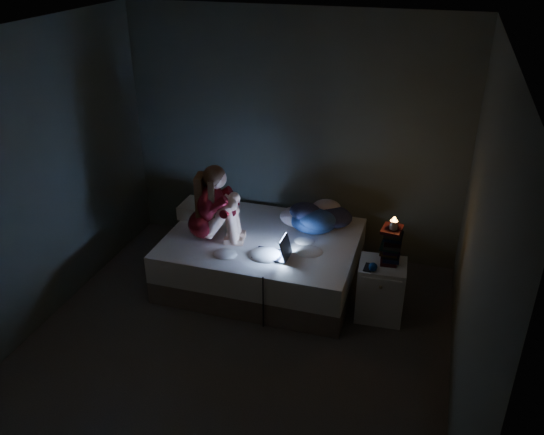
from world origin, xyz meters
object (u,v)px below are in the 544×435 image
at_px(nightstand, 380,290).
at_px(phone, 368,267).
at_px(bed, 262,259).
at_px(woman, 203,203).
at_px(laptop, 271,245).
at_px(candle, 394,226).

relative_size(nightstand, phone, 4.00).
distance_m(bed, phone, 1.18).
bearing_deg(woman, bed, 9.05).
relative_size(bed, woman, 2.39).
xyz_separation_m(laptop, nightstand, (1.03, 0.08, -0.35)).
height_order(laptop, nightstand, laptop).
bearing_deg(phone, nightstand, 44.35).
height_order(woman, candle, woman).
bearing_deg(woman, laptop, -20.59).
bearing_deg(nightstand, woman, 174.91).
bearing_deg(phone, bed, 169.75).
bearing_deg(woman, nightstand, -12.00).
bearing_deg(candle, phone, -134.89).
distance_m(woman, phone, 1.66).
relative_size(laptop, nightstand, 0.59).
bearing_deg(bed, candle, -7.06).
distance_m(candle, phone, 0.43).
height_order(candle, phone, candle).
height_order(bed, phone, phone).
height_order(bed, nightstand, nightstand).
bearing_deg(bed, phone, -16.88).
bearing_deg(candle, nightstand, -122.19).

